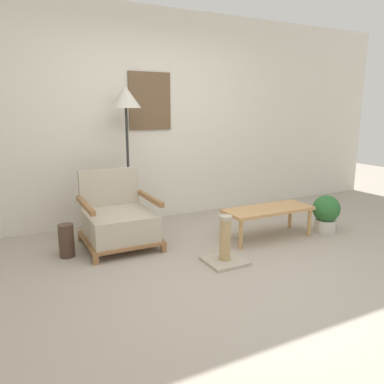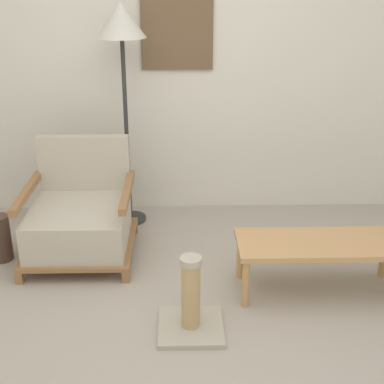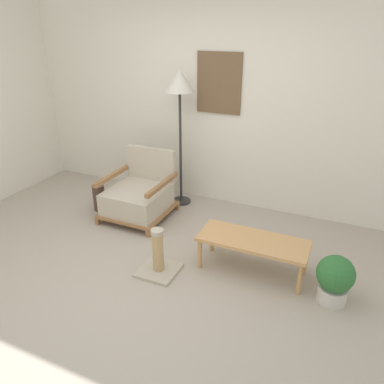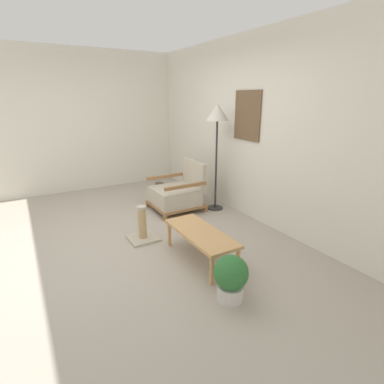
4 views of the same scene
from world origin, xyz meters
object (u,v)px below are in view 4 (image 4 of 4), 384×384
object	(u,v)px
coffee_table	(201,235)
vase	(160,192)
armchair	(177,193)
floor_lamp	(217,119)
scratching_post	(143,229)
potted_plant	(231,277)

from	to	relation	value
coffee_table	vase	world-z (taller)	coffee_table
armchair	coffee_table	bearing A→B (deg)	-18.46
floor_lamp	scratching_post	xyz separation A→B (m)	(0.47, -1.48, -1.34)
armchair	floor_lamp	distance (m)	1.36
coffee_table	scratching_post	world-z (taller)	scratching_post
armchair	scratching_post	xyz separation A→B (m)	(0.77, -0.92, -0.13)
floor_lamp	coffee_table	size ratio (longest dim) A/B	1.65
armchair	vase	bearing A→B (deg)	-172.12
armchair	vase	distance (m)	0.58
armchair	scratching_post	world-z (taller)	armchair
potted_plant	scratching_post	bearing A→B (deg)	-171.01
coffee_table	scratching_post	xyz separation A→B (m)	(-0.82, -0.39, -0.16)
armchair	vase	xyz separation A→B (m)	(-0.56, -0.08, -0.11)
floor_lamp	vase	distance (m)	1.70
coffee_table	armchair	bearing A→B (deg)	161.54
floor_lamp	vase	world-z (taller)	floor_lamp
scratching_post	coffee_table	bearing A→B (deg)	25.69
floor_lamp	scratching_post	size ratio (longest dim) A/B	3.66
vase	scratching_post	bearing A→B (deg)	-32.48
potted_plant	coffee_table	bearing A→B (deg)	169.31
floor_lamp	coffee_table	distance (m)	2.06
coffee_table	potted_plant	bearing A→B (deg)	-10.69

